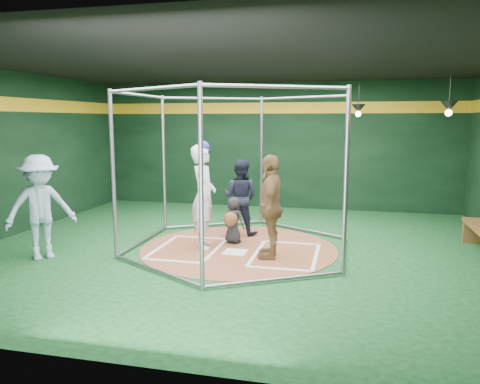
# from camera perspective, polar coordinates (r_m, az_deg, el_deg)

# --- Properties ---
(room_shell) EXTENTS (10.10, 9.10, 3.53)m
(room_shell) POSITION_cam_1_polar(r_m,az_deg,el_deg) (8.83, -0.14, 4.11)
(room_shell) COLOR #0D3A17
(room_shell) RESTS_ON ground
(clay_disc) EXTENTS (3.80, 3.80, 0.01)m
(clay_disc) POSITION_cam_1_polar(r_m,az_deg,el_deg) (9.14, -0.15, -6.89)
(clay_disc) COLOR brown
(clay_disc) RESTS_ON ground
(home_plate) EXTENTS (0.43, 0.43, 0.01)m
(home_plate) POSITION_cam_1_polar(r_m,az_deg,el_deg) (8.85, -0.60, -7.32)
(home_plate) COLOR white
(home_plate) RESTS_ON clay_disc
(batter_box_left) EXTENTS (1.17, 1.77, 0.01)m
(batter_box_left) POSITION_cam_1_polar(r_m,az_deg,el_deg) (9.17, -6.34, -6.82)
(batter_box_left) COLOR white
(batter_box_left) RESTS_ON clay_disc
(batter_box_right) EXTENTS (1.17, 1.77, 0.01)m
(batter_box_right) POSITION_cam_1_polar(r_m,az_deg,el_deg) (8.73, 5.60, -7.61)
(batter_box_right) COLOR white
(batter_box_right) RESTS_ON clay_disc
(batting_cage) EXTENTS (4.05, 4.67, 3.00)m
(batting_cage) POSITION_cam_1_polar(r_m,az_deg,el_deg) (8.85, -0.15, 2.46)
(batting_cage) COLOR gray
(batting_cage) RESTS_ON ground
(pendant_lamp_near) EXTENTS (0.34, 0.34, 0.90)m
(pendant_lamp_near) POSITION_cam_1_polar(r_m,az_deg,el_deg) (12.16, 14.23, 9.78)
(pendant_lamp_near) COLOR black
(pendant_lamp_near) RESTS_ON room_shell
(pendant_lamp_far) EXTENTS (0.34, 0.34, 0.90)m
(pendant_lamp_far) POSITION_cam_1_polar(r_m,az_deg,el_deg) (10.74, 24.12, 9.45)
(pendant_lamp_far) COLOR black
(pendant_lamp_far) RESTS_ON room_shell
(batter_figure) EXTENTS (0.65, 0.83, 2.07)m
(batter_figure) POSITION_cam_1_polar(r_m,az_deg,el_deg) (9.03, -4.46, -0.42)
(batter_figure) COLOR silver
(batter_figure) RESTS_ON clay_disc
(visitor_leopard) EXTENTS (0.56, 1.13, 1.86)m
(visitor_leopard) POSITION_cam_1_polar(r_m,az_deg,el_deg) (8.37, 3.77, -1.78)
(visitor_leopard) COLOR #9E7744
(visitor_leopard) RESTS_ON clay_disc
(catcher_figure) EXTENTS (0.53, 0.61, 0.93)m
(catcher_figure) POSITION_cam_1_polar(r_m,az_deg,el_deg) (9.39, -0.85, -3.43)
(catcher_figure) COLOR black
(catcher_figure) RESTS_ON clay_disc
(umpire) EXTENTS (0.89, 0.74, 1.63)m
(umpire) POSITION_cam_1_polar(r_m,az_deg,el_deg) (10.10, 0.07, -0.60)
(umpire) COLOR black
(umpire) RESTS_ON clay_disc
(bystander_blue) EXTENTS (1.33, 1.36, 1.87)m
(bystander_blue) POSITION_cam_1_polar(r_m,az_deg,el_deg) (9.04, -23.14, -1.73)
(bystander_blue) COLOR #94AAC4
(bystander_blue) RESTS_ON ground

